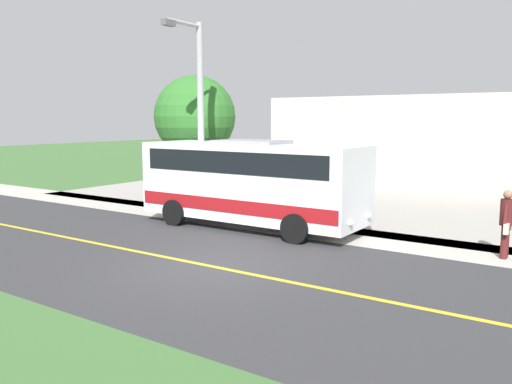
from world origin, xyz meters
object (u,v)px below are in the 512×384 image
object	(u,v)px
shuttle_bus_front	(252,180)
street_light_pole	(198,111)
pedestrian_with_bags	(506,221)
tree_curbside	(195,117)
commercial_building	(444,140)

from	to	relation	value
shuttle_bus_front	street_light_pole	bearing A→B (deg)	-96.60
shuttle_bus_front	pedestrian_with_bags	xyz separation A→B (m)	(-0.42, 7.83, -0.64)
pedestrian_with_bags	tree_curbside	world-z (taller)	tree_curbside
shuttle_bus_front	street_light_pole	xyz separation A→B (m)	(-0.30, -2.57, 2.31)
shuttle_bus_front	tree_curbside	world-z (taller)	tree_curbside
shuttle_bus_front	commercial_building	xyz separation A→B (m)	(-16.83, 1.95, 0.80)
pedestrian_with_bags	street_light_pole	xyz separation A→B (m)	(0.12, -10.40, 2.95)
shuttle_bus_front	pedestrian_with_bags	size ratio (longest dim) A/B	4.31
pedestrian_with_bags	street_light_pole	size ratio (longest dim) A/B	0.26
commercial_building	street_light_pole	bearing A→B (deg)	-15.30
tree_curbside	commercial_building	size ratio (longest dim) A/B	0.32
tree_curbside	commercial_building	distance (m)	15.64
street_light_pole	tree_curbside	size ratio (longest dim) A/B	1.29
street_light_pole	commercial_building	size ratio (longest dim) A/B	0.41
commercial_building	pedestrian_with_bags	bearing A→B (deg)	19.70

